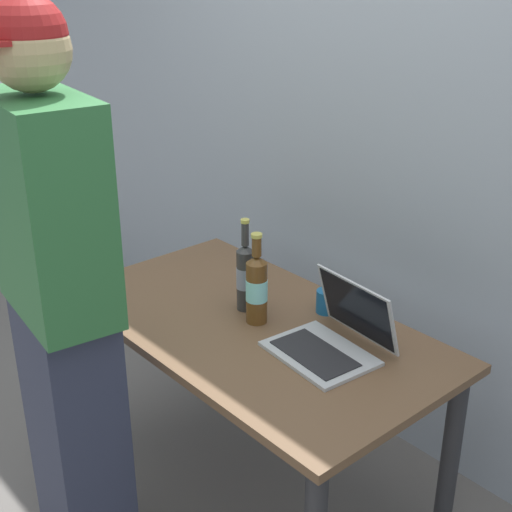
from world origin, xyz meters
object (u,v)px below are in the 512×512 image
laptop (334,336)px  beer_bottle_brown (245,275)px  person_figure (62,312)px  beer_bottle_amber (256,287)px  coffee_mug (327,301)px

laptop → beer_bottle_brown: 0.40m
beer_bottle_brown → person_figure: (-0.05, -0.65, 0.07)m
beer_bottle_amber → person_figure: 0.64m
beer_bottle_amber → laptop: bearing=11.2°
laptop → coffee_mug: size_ratio=3.47×
beer_bottle_amber → coffee_mug: 0.27m
beer_bottle_amber → coffee_mug: (0.11, 0.22, -0.09)m
person_figure → beer_bottle_amber: bearing=77.2°
coffee_mug → beer_bottle_brown: bearing=-136.6°
coffee_mug → beer_bottle_amber: bearing=-116.5°
beer_bottle_brown → beer_bottle_amber: beer_bottle_brown is taller
beer_bottle_brown → beer_bottle_amber: 0.10m
beer_bottle_brown → beer_bottle_amber: size_ratio=1.05×
beer_bottle_amber → person_figure: size_ratio=0.18×
laptop → beer_bottle_brown: size_ratio=1.05×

